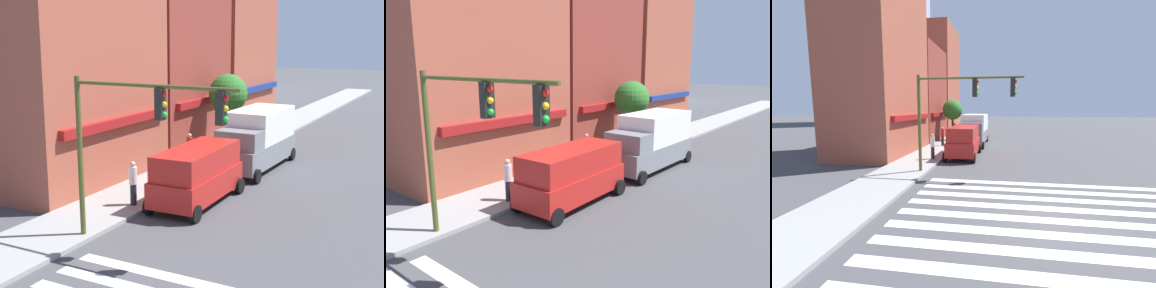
# 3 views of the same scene
# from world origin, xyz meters

# --- Properties ---
(storefront_row) EXTENTS (26.02, 5.30, 15.55)m
(storefront_row) POSITION_xyz_m (19.32, 11.50, 7.02)
(storefront_row) COLOR #9E4C38
(storefront_row) RESTS_ON ground_plane
(traffic_signal) EXTENTS (0.32, 5.76, 5.51)m
(traffic_signal) POSITION_xyz_m (5.37, 4.18, 4.06)
(traffic_signal) COLOR #474C1E
(traffic_signal) RESTS_ON ground_plane
(van_red) EXTENTS (5.04, 2.22, 2.34)m
(van_red) POSITION_xyz_m (10.55, 4.70, 1.29)
(van_red) COLOR #B21E19
(van_red) RESTS_ON ground_plane
(box_truck_grey) EXTENTS (6.24, 2.42, 3.04)m
(box_truck_grey) POSITION_xyz_m (17.25, 4.70, 1.59)
(box_truck_grey) COLOR slate
(box_truck_grey) RESTS_ON ground_plane
(pedestrian_white_shirt) EXTENTS (0.32, 0.32, 1.77)m
(pedestrian_white_shirt) POSITION_xyz_m (8.82, 6.66, 1.07)
(pedestrian_white_shirt) COLOR #23232D
(pedestrian_white_shirt) RESTS_ON sidewalk_left
(pedestrian_red_jacket) EXTENTS (0.32, 0.32, 1.77)m
(pedestrian_red_jacket) POSITION_xyz_m (15.20, 7.52, 1.07)
(pedestrian_red_jacket) COLOR #23232D
(pedestrian_red_jacket) RESTS_ON sidewalk_left
(pedestrian_blue_shirt) EXTENTS (0.32, 0.32, 1.77)m
(pedestrian_blue_shirt) POSITION_xyz_m (24.07, 8.09, 1.07)
(pedestrian_blue_shirt) COLOR #23232D
(pedestrian_blue_shirt) RESTS_ON sidewalk_left
(street_tree) EXTENTS (2.24, 2.24, 4.46)m
(street_tree) POSITION_xyz_m (19.88, 7.50, 3.46)
(street_tree) COLOR brown
(street_tree) RESTS_ON sidewalk_left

